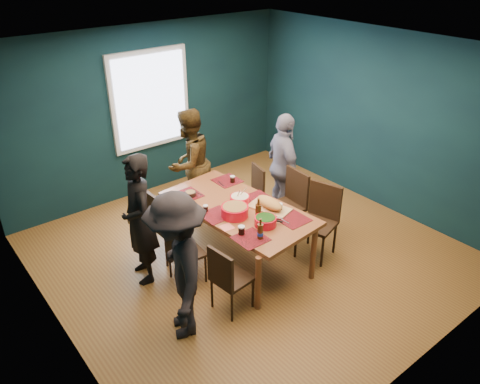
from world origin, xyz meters
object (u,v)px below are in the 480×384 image
(chair_right_near, at_px, (321,215))
(bowl_salad, at_px, (235,211))
(bowl_herbs, at_px, (265,221))
(person_near_left, at_px, (178,267))
(bowl_dumpling, at_px, (240,199))
(person_right, at_px, (283,167))
(dining_table, at_px, (238,212))
(chair_left_far, at_px, (163,221))
(chair_left_near, at_px, (227,276))
(person_far_left, at_px, (139,220))
(chair_left_mid, at_px, (181,249))
(person_back, at_px, (189,163))
(chair_right_far, at_px, (252,189))
(cutting_board, at_px, (270,204))
(chair_right_mid, at_px, (291,200))

(chair_right_near, xyz_separation_m, bowl_salad, (-1.09, 0.43, 0.27))
(bowl_salad, distance_m, bowl_herbs, 0.42)
(person_near_left, bearing_deg, chair_right_near, 116.87)
(bowl_herbs, bearing_deg, bowl_dumpling, 81.06)
(person_right, height_order, bowl_herbs, person_right)
(dining_table, xyz_separation_m, chair_left_far, (-0.76, 0.60, -0.13))
(chair_left_near, bearing_deg, chair_right_near, -0.86)
(chair_left_far, bearing_deg, person_far_left, -156.58)
(chair_left_mid, height_order, person_far_left, person_far_left)
(person_back, distance_m, person_near_left, 2.52)
(dining_table, distance_m, person_back, 1.40)
(chair_left_near, height_order, bowl_salad, bowl_salad)
(chair_right_far, bearing_deg, chair_left_far, -164.38)
(dining_table, relative_size, chair_right_near, 2.14)
(chair_left_near, distance_m, person_right, 2.32)
(chair_left_far, height_order, person_far_left, person_far_left)
(chair_left_mid, xyz_separation_m, person_right, (2.09, 0.44, 0.32))
(chair_left_mid, height_order, bowl_dumpling, bowl_dumpling)
(person_near_left, bearing_deg, chair_left_near, 107.33)
(person_far_left, bearing_deg, bowl_dumpling, 86.75)
(person_near_left, bearing_deg, bowl_dumpling, 142.49)
(bowl_salad, bearing_deg, chair_left_mid, 166.74)
(chair_right_near, distance_m, bowl_dumpling, 1.09)
(bowl_salad, height_order, cutting_board, cutting_board)
(chair_left_mid, xyz_separation_m, bowl_dumpling, (0.95, 0.05, 0.34))
(person_far_left, bearing_deg, chair_right_near, 77.08)
(bowl_herbs, bearing_deg, person_near_left, -174.65)
(dining_table, xyz_separation_m, chair_right_near, (0.93, -0.59, -0.12))
(chair_right_mid, bearing_deg, person_back, 120.95)
(dining_table, distance_m, chair_right_far, 1.04)
(person_right, bearing_deg, person_near_left, 134.60)
(person_far_left, xyz_separation_m, bowl_dumpling, (1.25, -0.35, -0.00))
(chair_left_mid, relative_size, person_back, 0.50)
(chair_left_far, height_order, bowl_herbs, chair_left_far)
(bowl_dumpling, bearing_deg, chair_left_far, 147.25)
(chair_right_mid, xyz_separation_m, bowl_salad, (-1.07, -0.11, 0.27))
(bowl_dumpling, xyz_separation_m, bowl_herbs, (-0.10, -0.61, 0.00))
(chair_right_far, height_order, cutting_board, cutting_board)
(chair_right_mid, relative_size, bowl_salad, 2.95)
(chair_left_mid, distance_m, bowl_dumpling, 1.01)
(dining_table, bearing_deg, person_far_left, 155.24)
(chair_right_far, relative_size, bowl_dumpling, 3.30)
(bowl_herbs, bearing_deg, chair_left_near, -165.15)
(chair_left_mid, bearing_deg, chair_left_far, 84.87)
(chair_left_near, distance_m, bowl_salad, 0.89)
(person_right, relative_size, person_near_left, 0.97)
(bowl_herbs, relative_size, cutting_board, 0.39)
(chair_right_far, distance_m, person_near_left, 2.49)
(cutting_board, bearing_deg, chair_left_mid, 148.75)
(chair_left_near, distance_m, chair_right_near, 1.68)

